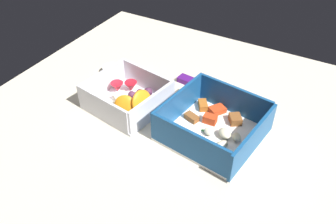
# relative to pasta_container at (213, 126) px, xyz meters

# --- Properties ---
(table_surface) EXTENTS (0.80, 0.80, 0.02)m
(table_surface) POSITION_rel_pasta_container_xyz_m (-0.09, -0.02, -0.03)
(table_surface) COLOR beige
(table_surface) RESTS_ON ground
(pasta_container) EXTENTS (0.19, 0.19, 0.07)m
(pasta_container) POSITION_rel_pasta_container_xyz_m (0.00, 0.00, 0.00)
(pasta_container) COLOR white
(pasta_container) RESTS_ON table_surface
(fruit_bowl) EXTENTS (0.17, 0.16, 0.06)m
(fruit_bowl) POSITION_rel_pasta_container_xyz_m (-0.19, -0.01, -0.00)
(fruit_bowl) COLOR white
(fruit_bowl) RESTS_ON table_surface
(candy_bar) EXTENTS (0.07, 0.03, 0.01)m
(candy_bar) POSITION_rel_pasta_container_xyz_m (-0.11, 0.13, -0.02)
(candy_bar) COLOR #51197A
(candy_bar) RESTS_ON table_surface
(paper_cup_liner) EXTENTS (0.04, 0.04, 0.02)m
(paper_cup_liner) POSITION_rel_pasta_container_xyz_m (-0.30, 0.08, -0.01)
(paper_cup_liner) COLOR white
(paper_cup_liner) RESTS_ON table_surface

